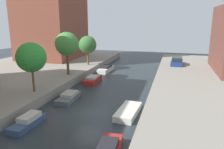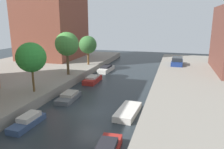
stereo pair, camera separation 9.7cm
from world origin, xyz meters
The scene contains 10 objects.
ground_plane centered at (0.00, 0.00, 0.00)m, with size 84.00×84.00×0.00m, color #232B30.
street_tree_2 centered at (-6.60, 1.40, 4.59)m, with size 3.02×3.02×5.11m.
street_tree_3 centered at (-6.60, 9.07, 5.15)m, with size 3.16×3.16×5.77m.
street_tree_4 centered at (-6.60, 16.30, 4.32)m, with size 2.93×2.93×4.81m.
parked_car centered at (7.77, 20.31, 1.55)m, with size 2.01×4.38×1.32m.
moored_boat_left_2 centered at (-3.67, -3.67, 0.36)m, with size 1.30×3.46×0.87m.
moored_boat_left_3 centered at (-3.24, 2.54, 0.32)m, with size 1.69×3.62×0.77m.
moored_boat_left_4 centered at (-3.28, 9.62, 0.38)m, with size 1.58×3.79×0.87m.
moored_boat_left_5 centered at (-3.51, 16.44, 0.41)m, with size 1.73×4.50×0.93m.
moored_boat_right_3 centered at (3.58, 0.64, 0.28)m, with size 1.89×4.12×0.56m.
Camera 2 is at (7.24, -17.04, 8.16)m, focal length 34.74 mm.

